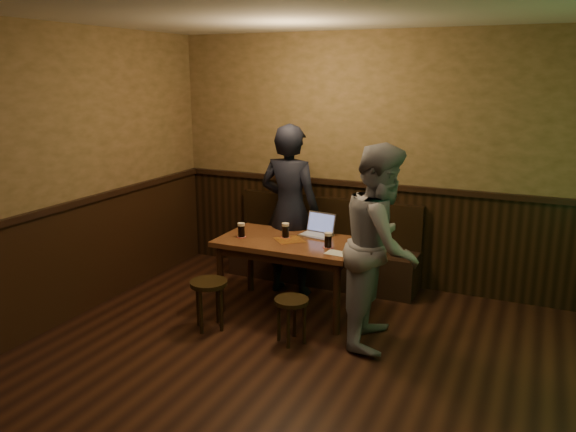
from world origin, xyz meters
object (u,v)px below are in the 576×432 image
Objects in this scene: pint_left at (241,230)px; person_grey at (381,245)px; pint_mid at (285,230)px; pub_table at (289,249)px; pint_right at (328,240)px; stool_right at (291,308)px; laptop at (318,230)px; stool_left at (209,291)px; person_suit at (290,210)px; bench at (323,254)px.

pint_left is 0.08× the size of person_grey.
person_grey is (1.07, -0.32, 0.07)m from pint_mid.
pint_right reaches higher than pub_table.
pint_right is 0.60m from person_grey.
laptop is (-0.12, 0.92, 0.47)m from stool_right.
pint_right reaches higher than stool_left.
laptop is at bearing 39.18° from pint_mid.
laptop reaches higher than stool_right.
stool_left is at bearing 99.74° from person_grey.
stool_left is 1.36× the size of laptop.
stool_left is at bearing -92.95° from pint_left.
stool_right is 1.35m from person_suit.
stool_right is (0.82, 0.06, -0.04)m from stool_left.
pint_right is at bearing -66.82° from bench.
pub_table is 4.01× the size of laptop.
stool_left is (-0.51, -1.64, 0.06)m from bench.
bench is 5.28× the size of stool_right.
pint_mid is 0.08× the size of person_suit.
pint_left is 1.00× the size of pint_right.
laptop is at bearing -73.66° from bench.
pint_right is (0.13, 0.56, 0.49)m from stool_right.
stool_right is 2.81× the size of pint_right.
pint_mid is at bearing 22.32° from pint_left.
laptop is (0.19, -0.66, 0.49)m from bench.
stool_right is at bearing -74.36° from laptop.
pint_left and pint_right have the same top height.
pint_right is (0.95, 0.62, 0.44)m from stool_left.
person_grey is at bearing -50.25° from bench.
person_suit is at bearing 108.46° from pint_mid.
pub_table is 0.75× the size of person_suit.
pint_mid is at bearing -132.32° from laptop.
pint_right is 0.43× the size of laptop.
laptop is at bearing 29.66° from pint_left.
person_suit is (-0.20, -0.49, 0.61)m from bench.
pint_left reaches higher than stool_left.
stool_left is 3.12× the size of pint_mid.
person_grey is at bearing -18.29° from pint_right.
bench is 0.81m from person_suit.
pint_left is (-0.48, -0.11, 0.17)m from pub_table.
person_suit is (-0.40, 0.18, 0.12)m from laptop.
person_suit is at bearing 53.04° from person_grey.
pint_right is at bearing 65.49° from person_grey.
pint_left is (-0.48, -1.05, 0.51)m from bench.
bench is 14.84× the size of pint_right.
person_grey is at bearing -14.82° from pub_table.
pint_right is (0.92, 0.03, 0.00)m from pint_left.
stool_left is 1.66m from person_grey.
pub_table is 0.52m from pint_left.
pint_mid is at bearing 138.74° from pub_table.
pub_table is at bearing 115.89° from person_suit.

